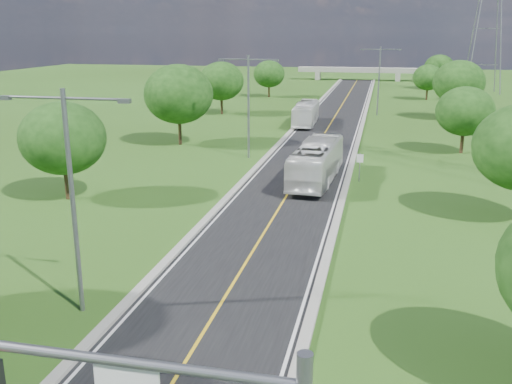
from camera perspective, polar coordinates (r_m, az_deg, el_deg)
ground at (r=70.60m, az=6.85°, el=5.75°), size 260.00×260.00×0.00m
road at (r=76.48m, az=7.32°, el=6.54°), size 8.00×150.00×0.06m
curb_left at (r=76.96m, az=4.15°, el=6.74°), size 0.50×150.00×0.22m
curb_right at (r=76.21m, az=10.52°, el=6.43°), size 0.50×150.00×0.22m
speed_limit_sign at (r=48.39m, az=10.34°, el=2.87°), size 0.55×0.09×2.40m
overpass at (r=149.67m, az=10.12°, el=11.86°), size 30.00×3.00×3.20m
streetlight_near_left at (r=25.55m, az=-18.00°, el=0.74°), size 5.90×0.25×10.00m
streetlight_mid_left at (r=56.04m, az=-0.76°, el=9.39°), size 5.90×0.25×10.00m
streetlight_far_right at (r=87.42m, az=12.22°, el=11.38°), size 5.90×0.25×10.00m
power_tower_far at (r=125.68m, az=22.17°, el=15.55°), size 9.00×6.40×28.00m
tree_lb at (r=44.28m, az=-18.76°, el=5.11°), size 6.30×6.30×7.33m
tree_lc at (r=63.43m, az=-7.75°, el=9.67°), size 7.56×7.56×8.79m
tree_ld at (r=86.84m, az=-3.49°, el=11.01°), size 6.72×6.72×7.82m
tree_le at (r=109.57m, az=1.32°, el=11.72°), size 5.88×5.88×6.84m
tree_rc at (r=62.25m, az=20.18°, el=7.59°), size 5.88×5.88×6.84m
tree_rd at (r=86.08m, az=19.62°, el=10.31°), size 7.14×7.14×8.30m
tree_re at (r=109.77m, az=16.83°, el=10.91°), size 5.46×5.46×6.35m
tree_rf at (r=129.90m, az=17.84°, el=11.77°), size 6.30×6.30×7.33m
bus_outbound at (r=47.68m, az=6.08°, el=3.02°), size 3.49×12.18×3.35m
bus_inbound at (r=77.14m, az=5.01°, el=7.84°), size 2.82×10.91×3.02m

